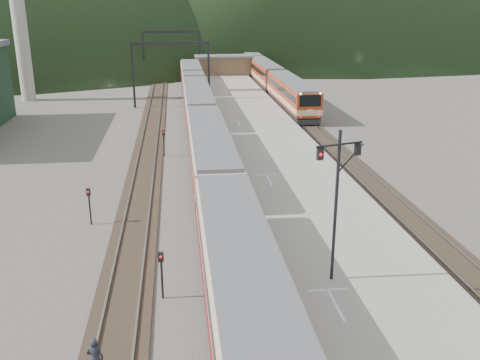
{
  "coord_description": "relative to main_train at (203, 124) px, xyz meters",
  "views": [
    {
      "loc": [
        -2.3,
        -12.31,
        12.7
      ],
      "look_at": [
        1.47,
        19.3,
        2.0
      ],
      "focal_mm": 40.0,
      "sensor_mm": 36.0,
      "label": 1
    }
  ],
  "objects": [
    {
      "name": "station_shed",
      "position": [
        5.6,
        42.26,
        0.55
      ],
      "size": [
        9.4,
        4.4,
        3.1
      ],
      "color": "brown",
      "rests_on": "platform"
    },
    {
      "name": "main_train",
      "position": [
        0.0,
        0.0,
        0.0
      ],
      "size": [
        2.93,
        80.25,
        3.57
      ],
      "color": "beige",
      "rests_on": "track_main"
    },
    {
      "name": "signal_mast",
      "position": [
        4.23,
        -27.61,
        3.11
      ],
      "size": [
        2.13,
        0.74,
        6.75
      ],
      "color": "black",
      "rests_on": "platform"
    },
    {
      "name": "track_far",
      "position": [
        -5.0,
        4.26,
        -1.95
      ],
      "size": [
        2.6,
        200.0,
        0.23
      ],
      "color": "black",
      "rests_on": "ground"
    },
    {
      "name": "short_signal_a",
      "position": [
        -3.25,
        -26.7,
        -0.55
      ],
      "size": [
        0.25,
        0.21,
        2.27
      ],
      "color": "black",
      "rests_on": "ground"
    },
    {
      "name": "short_signal_b",
      "position": [
        -3.54,
        -3.26,
        -0.55
      ],
      "size": [
        0.26,
        0.23,
        2.27
      ],
      "color": "black",
      "rests_on": "ground"
    },
    {
      "name": "gantry_near",
      "position": [
        -2.85,
        19.26,
        3.57
      ],
      "size": [
        9.55,
        0.25,
        8.0
      ],
      "color": "black",
      "rests_on": "ground"
    },
    {
      "name": "second_train",
      "position": [
        11.5,
        34.6,
        -0.08
      ],
      "size": [
        2.79,
        57.32,
        3.41
      ],
      "color": "#A53615",
      "rests_on": "track_second"
    },
    {
      "name": "short_signal_c",
      "position": [
        -7.65,
        -17.76,
        -0.55
      ],
      "size": [
        0.24,
        0.2,
        2.27
      ],
      "color": "black",
      "rests_on": "ground"
    },
    {
      "name": "platform",
      "position": [
        5.6,
        2.26,
        -1.52
      ],
      "size": [
        8.0,
        100.0,
        1.0
      ],
      "primitive_type": "cube",
      "color": "gray",
      "rests_on": "ground"
    },
    {
      "name": "track_main",
      "position": [
        0.0,
        4.26,
        -1.95
      ],
      "size": [
        2.6,
        200.0,
        0.23
      ],
      "color": "black",
      "rests_on": "ground"
    },
    {
      "name": "worker",
      "position": [
        -5.48,
        -31.84,
        -1.2
      ],
      "size": [
        0.6,
        0.4,
        1.62
      ],
      "primitive_type": "imported",
      "rotation": [
        0.0,
        0.0,
        3.13
      ],
      "color": "#1F2430",
      "rests_on": "ground"
    },
    {
      "name": "gantry_far",
      "position": [
        -2.85,
        44.26,
        3.57
      ],
      "size": [
        9.55,
        0.25,
        8.0
      ],
      "color": "black",
      "rests_on": "ground"
    },
    {
      "name": "track_second",
      "position": [
        11.5,
        4.26,
        -1.95
      ],
      "size": [
        2.6,
        200.0,
        0.23
      ],
      "color": "black",
      "rests_on": "ground"
    }
  ]
}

